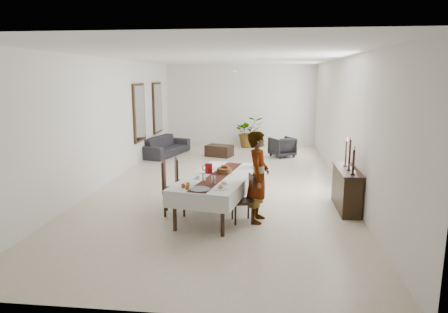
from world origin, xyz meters
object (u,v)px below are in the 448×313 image
red_pitcher (209,168)px  dining_table_top (218,177)px  sofa (166,146)px  sideboard_body (346,190)px  woman (258,177)px

red_pitcher → dining_table_top: bearing=-41.5°
sofa → red_pitcher: bearing=-142.3°
sideboard_body → sofa: sideboard_body is taller
dining_table_top → woman: 0.92m
red_pitcher → sideboard_body: size_ratio=0.15×
red_pitcher → sideboard_body: 2.90m
red_pitcher → sideboard_body: (2.85, 0.33, -0.46)m
woman → sofa: bearing=35.6°
woman → sideboard_body: size_ratio=1.25×
dining_table_top → woman: (0.81, -0.40, 0.13)m
dining_table_top → sofa: size_ratio=1.10×
dining_table_top → red_pitcher: bearing=149.0°
woman → sideboard_body: bearing=-55.9°
dining_table_top → sofa: bearing=124.5°
red_pitcher → woman: size_ratio=0.12×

